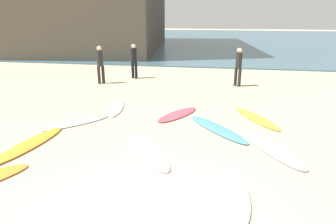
{
  "coord_description": "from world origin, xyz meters",
  "views": [
    {
      "loc": [
        1.1,
        -3.62,
        3.19
      ],
      "look_at": [
        -0.33,
        4.81,
        0.3
      ],
      "focal_mm": 31.5,
      "sensor_mm": 36.0,
      "label": 1
    }
  ],
  "objects_px": {
    "surfboard_1": "(271,148)",
    "beachgoer_near": "(238,65)",
    "surfboard_5": "(217,129)",
    "surfboard_7": "(256,118)",
    "surfboard_6": "(178,114)",
    "surfboard_4": "(233,194)",
    "surfboard_2": "(149,151)",
    "beachgoer_far": "(134,59)",
    "surfboard_9": "(77,122)",
    "surfboard_0": "(29,144)",
    "beachgoer_mid": "(100,63)",
    "surfboard_3": "(117,107)"
  },
  "relations": [
    {
      "from": "surfboard_1",
      "to": "beachgoer_near",
      "type": "bearing_deg",
      "value": -112.77
    },
    {
      "from": "surfboard_5",
      "to": "surfboard_7",
      "type": "bearing_deg",
      "value": -176.92
    },
    {
      "from": "surfboard_5",
      "to": "surfboard_6",
      "type": "xyz_separation_m",
      "value": [
        -1.29,
        1.06,
        -0.0
      ]
    },
    {
      "from": "surfboard_1",
      "to": "surfboard_4",
      "type": "xyz_separation_m",
      "value": [
        -1.01,
        -2.17,
        -0.0
      ]
    },
    {
      "from": "surfboard_2",
      "to": "beachgoer_far",
      "type": "distance_m",
      "value": 8.54
    },
    {
      "from": "surfboard_9",
      "to": "surfboard_5",
      "type": "bearing_deg",
      "value": -134.12
    },
    {
      "from": "surfboard_4",
      "to": "surfboard_7",
      "type": "xyz_separation_m",
      "value": [
        0.89,
        4.32,
        -0.0
      ]
    },
    {
      "from": "surfboard_2",
      "to": "surfboard_5",
      "type": "relative_size",
      "value": 0.91
    },
    {
      "from": "surfboard_0",
      "to": "surfboard_1",
      "type": "bearing_deg",
      "value": -163.73
    },
    {
      "from": "beachgoer_far",
      "to": "beachgoer_mid",
      "type": "bearing_deg",
      "value": 66.17
    },
    {
      "from": "surfboard_1",
      "to": "beachgoer_far",
      "type": "bearing_deg",
      "value": -80.18
    },
    {
      "from": "surfboard_3",
      "to": "surfboard_6",
      "type": "relative_size",
      "value": 1.1
    },
    {
      "from": "surfboard_2",
      "to": "surfboard_9",
      "type": "relative_size",
      "value": 1.09
    },
    {
      "from": "surfboard_0",
      "to": "surfboard_2",
      "type": "distance_m",
      "value": 3.06
    },
    {
      "from": "surfboard_4",
      "to": "surfboard_3",
      "type": "bearing_deg",
      "value": 127.24
    },
    {
      "from": "surfboard_1",
      "to": "beachgoer_mid",
      "type": "distance_m",
      "value": 9.15
    },
    {
      "from": "surfboard_2",
      "to": "surfboard_7",
      "type": "relative_size",
      "value": 1.01
    },
    {
      "from": "surfboard_9",
      "to": "surfboard_0",
      "type": "bearing_deg",
      "value": 118.49
    },
    {
      "from": "surfboard_9",
      "to": "beachgoer_mid",
      "type": "xyz_separation_m",
      "value": [
        -1.26,
        5.18,
        0.95
      ]
    },
    {
      "from": "surfboard_2",
      "to": "surfboard_9",
      "type": "height_order",
      "value": "surfboard_2"
    },
    {
      "from": "surfboard_3",
      "to": "surfboard_5",
      "type": "relative_size",
      "value": 0.85
    },
    {
      "from": "surfboard_1",
      "to": "surfboard_6",
      "type": "relative_size",
      "value": 1.26
    },
    {
      "from": "surfboard_5",
      "to": "beachgoer_mid",
      "type": "xyz_separation_m",
      "value": [
        -5.48,
        4.99,
        0.94
      ]
    },
    {
      "from": "surfboard_7",
      "to": "surfboard_0",
      "type": "bearing_deg",
      "value": 178.0
    },
    {
      "from": "surfboard_6",
      "to": "surfboard_9",
      "type": "bearing_deg",
      "value": -126.95
    },
    {
      "from": "surfboard_1",
      "to": "surfboard_3",
      "type": "distance_m",
      "value": 5.5
    },
    {
      "from": "surfboard_1",
      "to": "surfboard_4",
      "type": "distance_m",
      "value": 2.39
    },
    {
      "from": "surfboard_3",
      "to": "beachgoer_far",
      "type": "height_order",
      "value": "beachgoer_far"
    },
    {
      "from": "beachgoer_near",
      "to": "surfboard_4",
      "type": "bearing_deg",
      "value": 119.39
    },
    {
      "from": "surfboard_3",
      "to": "beachgoer_near",
      "type": "bearing_deg",
      "value": 31.34
    },
    {
      "from": "surfboard_3",
      "to": "surfboard_9",
      "type": "height_order",
      "value": "surfboard_3"
    },
    {
      "from": "surfboard_2",
      "to": "surfboard_5",
      "type": "distance_m",
      "value": 2.35
    },
    {
      "from": "surfboard_6",
      "to": "beachgoer_mid",
      "type": "bearing_deg",
      "value": 166.86
    },
    {
      "from": "surfboard_3",
      "to": "beachgoer_far",
      "type": "bearing_deg",
      "value": 87.12
    },
    {
      "from": "beachgoer_near",
      "to": "surfboard_3",
      "type": "bearing_deg",
      "value": 75.31
    },
    {
      "from": "beachgoer_far",
      "to": "surfboard_3",
      "type": "bearing_deg",
      "value": 116.4
    },
    {
      "from": "surfboard_2",
      "to": "beachgoer_mid",
      "type": "height_order",
      "value": "beachgoer_mid"
    },
    {
      "from": "surfboard_2",
      "to": "surfboard_3",
      "type": "bearing_deg",
      "value": -92.85
    },
    {
      "from": "surfboard_2",
      "to": "surfboard_6",
      "type": "height_order",
      "value": "same"
    },
    {
      "from": "surfboard_3",
      "to": "surfboard_4",
      "type": "height_order",
      "value": "surfboard_4"
    },
    {
      "from": "beachgoer_near",
      "to": "surfboard_1",
      "type": "bearing_deg",
      "value": 127.09
    },
    {
      "from": "surfboard_1",
      "to": "surfboard_2",
      "type": "bearing_deg",
      "value": -14.61
    },
    {
      "from": "surfboard_4",
      "to": "beachgoer_far",
      "type": "xyz_separation_m",
      "value": [
        -4.57,
        9.58,
        0.92
      ]
    },
    {
      "from": "surfboard_6",
      "to": "surfboard_7",
      "type": "bearing_deg",
      "value": 31.19
    },
    {
      "from": "surfboard_5",
      "to": "beachgoer_mid",
      "type": "bearing_deg",
      "value": -81.76
    },
    {
      "from": "beachgoer_mid",
      "to": "beachgoer_far",
      "type": "distance_m",
      "value": 1.84
    },
    {
      "from": "surfboard_0",
      "to": "beachgoer_mid",
      "type": "relative_size",
      "value": 1.39
    },
    {
      "from": "surfboard_3",
      "to": "surfboard_7",
      "type": "xyz_separation_m",
      "value": [
        4.74,
        -0.4,
        0.0
      ]
    },
    {
      "from": "surfboard_4",
      "to": "beachgoer_far",
      "type": "height_order",
      "value": "beachgoer_far"
    },
    {
      "from": "surfboard_2",
      "to": "beachgoer_far",
      "type": "bearing_deg",
      "value": -105.57
    }
  ]
}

